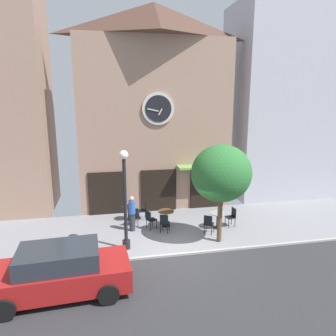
% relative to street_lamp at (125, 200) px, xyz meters
% --- Properties ---
extents(ground_plane, '(27.89, 11.13, 0.13)m').
position_rel_street_lamp_xyz_m(ground_plane, '(2.12, -1.32, -2.10)').
color(ground_plane, gray).
extents(clock_building, '(8.30, 3.52, 10.93)m').
position_rel_street_lamp_xyz_m(clock_building, '(2.07, 5.36, 3.54)').
color(clock_building, '#9E7A66').
rests_on(clock_building, ground_plane).
extents(neighbor_building_right, '(6.51, 4.36, 11.62)m').
position_rel_street_lamp_xyz_m(neighbor_building_right, '(10.40, 6.42, 3.73)').
color(neighbor_building_right, '#B2B2BC').
rests_on(neighbor_building_right, ground_plane).
extents(street_lamp, '(0.36, 0.36, 4.09)m').
position_rel_street_lamp_xyz_m(street_lamp, '(0.00, 0.00, 0.00)').
color(street_lamp, black).
rests_on(street_lamp, ground_plane).
extents(street_tree, '(2.53, 2.28, 4.22)m').
position_rel_street_lamp_xyz_m(street_tree, '(3.97, -0.12, 0.93)').
color(street_tree, brown).
rests_on(street_tree, ground_plane).
extents(cafe_table_center_right, '(0.63, 0.63, 0.74)m').
position_rel_street_lamp_xyz_m(cafe_table_center_right, '(0.32, 3.09, -1.59)').
color(cafe_table_center_right, black).
rests_on(cafe_table_center_right, ground_plane).
extents(cafe_table_center_left, '(0.77, 0.77, 0.77)m').
position_rel_street_lamp_xyz_m(cafe_table_center_left, '(2.04, 1.97, -1.51)').
color(cafe_table_center_left, black).
rests_on(cafe_table_center_left, ground_plane).
extents(cafe_table_leftmost, '(0.73, 0.73, 0.76)m').
position_rel_street_lamp_xyz_m(cafe_table_leftmost, '(4.38, 1.25, -1.53)').
color(cafe_table_leftmost, black).
rests_on(cafe_table_leftmost, ground_plane).
extents(cafe_chair_outer, '(0.54, 0.54, 0.90)m').
position_rel_street_lamp_xyz_m(cafe_chair_outer, '(1.24, 1.76, -1.55)').
color(cafe_chair_outer, black).
rests_on(cafe_chair_outer, ground_plane).
extents(cafe_chair_by_entrance, '(0.56, 0.56, 0.90)m').
position_rel_street_lamp_xyz_m(cafe_chair_by_entrance, '(3.76, 0.71, -1.55)').
color(cafe_chair_by_entrance, black).
rests_on(cafe_chair_by_entrance, ground_plane).
extents(cafe_chair_corner, '(0.47, 0.47, 0.90)m').
position_rel_street_lamp_xyz_m(cafe_chair_corner, '(0.52, 2.30, -1.55)').
color(cafe_chair_corner, black).
rests_on(cafe_chair_corner, ground_plane).
extents(cafe_chair_left_end, '(0.53, 0.53, 0.90)m').
position_rel_street_lamp_xyz_m(cafe_chair_left_end, '(1.83, 1.22, -1.55)').
color(cafe_chair_left_end, black).
rests_on(cafe_chair_left_end, ground_plane).
extents(cafe_chair_near_tree, '(0.41, 0.41, 0.90)m').
position_rel_street_lamp_xyz_m(cafe_chair_near_tree, '(1.10, 3.08, -1.55)').
color(cafe_chair_near_tree, black).
rests_on(cafe_chair_near_tree, ground_plane).
extents(cafe_chair_right_end, '(0.45, 0.45, 0.90)m').
position_rel_street_lamp_xyz_m(cafe_chair_right_end, '(5.17, 1.36, -1.55)').
color(cafe_chair_right_end, black).
rests_on(cafe_chair_right_end, ground_plane).
extents(pedestrian_blue, '(0.45, 0.45, 1.67)m').
position_rel_street_lamp_xyz_m(pedestrian_blue, '(0.39, 1.75, -1.22)').
color(pedestrian_blue, '#2D2D38').
rests_on(pedestrian_blue, ground_plane).
extents(parked_car_red, '(4.39, 2.21, 1.55)m').
position_rel_street_lamp_xyz_m(parked_car_red, '(-2.23, -2.66, -1.32)').
color(parked_car_red, maroon).
rests_on(parked_car_red, ground_plane).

